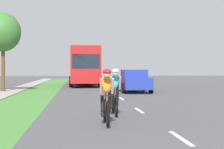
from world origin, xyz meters
TOP-DOWN VIEW (x-y plane):
  - ground_plane at (0.00, 20.00)m, footprint 120.00×120.00m
  - grass_verge at (-4.89, 20.00)m, footprint 2.53×70.00m
  - sidewalk_concrete at (-6.86, 20.00)m, footprint 1.43×70.00m
  - lane_markings_center at (0.00, 24.00)m, footprint 0.12×52.20m
  - cyclist_lead at (-1.53, 6.53)m, footprint 0.42×1.72m
  - cyclist_trailing at (-1.08, 8.65)m, footprint 0.42×1.72m
  - sedan_blue at (1.51, 20.95)m, footprint 1.98×4.30m
  - bus_red at (-1.63, 31.73)m, footprint 2.78×11.60m
  - street_tree_near at (-7.37, 21.98)m, footprint 2.42×2.42m

SIDE VIEW (x-z plane):
  - ground_plane at x=0.00m, z-range 0.00..0.00m
  - grass_verge at x=-4.89m, z-range 0.00..0.01m
  - lane_markings_center at x=0.00m, z-range 0.00..0.01m
  - sidewalk_concrete at x=-6.86m, z-range -0.05..0.06m
  - sedan_blue at x=1.51m, z-range 0.01..1.53m
  - cyclist_lead at x=-1.53m, z-range 0.02..1.60m
  - cyclist_trailing at x=-1.08m, z-range 0.02..1.60m
  - bus_red at x=-1.63m, z-range 0.24..3.72m
  - street_tree_near at x=-7.37m, z-range 1.35..6.77m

